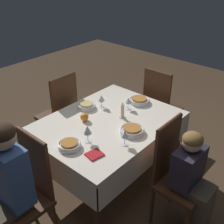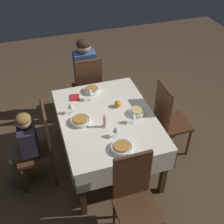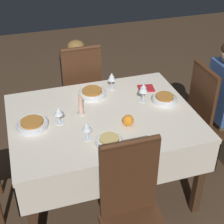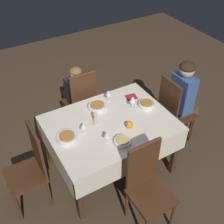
{
  "view_description": "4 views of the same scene",
  "coord_description": "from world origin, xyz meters",
  "px_view_note": "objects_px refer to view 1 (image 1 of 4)",
  "views": [
    {
      "loc": [
        1.73,
        1.58,
        2.21
      ],
      "look_at": [
        0.03,
        0.09,
        0.91
      ],
      "focal_mm": 45.0,
      "sensor_mm": 36.0,
      "label": 1
    },
    {
      "loc": [
        -2.31,
        0.67,
        2.81
      ],
      "look_at": [
        -0.1,
        -0.03,
        0.9
      ],
      "focal_mm": 45.0,
      "sensor_mm": 36.0,
      "label": 2
    },
    {
      "loc": [
        -0.57,
        -2.06,
        2.2
      ],
      "look_at": [
        0.05,
        -0.09,
        0.83
      ],
      "focal_mm": 55.0,
      "sensor_mm": 36.0,
      "label": 3
    },
    {
      "loc": [
        -1.17,
        -2.04,
        2.85
      ],
      "look_at": [
        0.03,
        0.01,
        0.88
      ],
      "focal_mm": 45.0,
      "sensor_mm": 36.0,
      "label": 4
    }
  ],
  "objects_px": {
    "dining_table": "(107,129)",
    "bowl_east": "(69,145)",
    "chair_west": "(160,105)",
    "bowl_south": "(87,106)",
    "orange_fruit": "(84,117)",
    "napkin_red_folded": "(94,155)",
    "wine_glass_west": "(128,101)",
    "candle_centerpiece": "(122,112)",
    "chair_south": "(60,111)",
    "person_adult_denim": "(7,188)",
    "chair_east": "(28,189)",
    "wine_glass_south": "(101,98)",
    "wine_glass_north": "(125,134)",
    "person_child_dark": "(194,181)",
    "bowl_north": "(132,130)",
    "wine_glass_east": "(87,130)",
    "bowl_west": "(139,100)",
    "chair_north": "(175,172)"
  },
  "relations": [
    {
      "from": "person_adult_denim",
      "to": "wine_glass_south",
      "type": "distance_m",
      "value": 1.31
    },
    {
      "from": "chair_south",
      "to": "bowl_south",
      "type": "xyz_separation_m",
      "value": [
        -0.02,
        0.44,
        0.23
      ]
    },
    {
      "from": "wine_glass_north",
      "to": "bowl_south",
      "type": "bearing_deg",
      "value": -108.42
    },
    {
      "from": "person_adult_denim",
      "to": "bowl_west",
      "type": "distance_m",
      "value": 1.63
    },
    {
      "from": "chair_north",
      "to": "person_child_dark",
      "type": "relative_size",
      "value": 1.02
    },
    {
      "from": "chair_west",
      "to": "wine_glass_west",
      "type": "bearing_deg",
      "value": 88.04
    },
    {
      "from": "napkin_red_folded",
      "to": "bowl_west",
      "type": "bearing_deg",
      "value": -164.61
    },
    {
      "from": "person_child_dark",
      "to": "bowl_north",
      "type": "distance_m",
      "value": 0.69
    },
    {
      "from": "person_adult_denim",
      "to": "orange_fruit",
      "type": "bearing_deg",
      "value": 100.39
    },
    {
      "from": "dining_table",
      "to": "bowl_east",
      "type": "xyz_separation_m",
      "value": [
        0.53,
        0.04,
        0.12
      ]
    },
    {
      "from": "person_child_dark",
      "to": "bowl_west",
      "type": "distance_m",
      "value": 1.1
    },
    {
      "from": "candle_centerpiece",
      "to": "napkin_red_folded",
      "type": "height_order",
      "value": "candle_centerpiece"
    },
    {
      "from": "chair_west",
      "to": "wine_glass_west",
      "type": "xyz_separation_m",
      "value": [
        0.62,
        -0.02,
        0.3
      ]
    },
    {
      "from": "person_child_dark",
      "to": "bowl_north",
      "type": "xyz_separation_m",
      "value": [
        0.01,
        -0.65,
        0.23
      ]
    },
    {
      "from": "bowl_east",
      "to": "bowl_north",
      "type": "bearing_deg",
      "value": 153.58
    },
    {
      "from": "bowl_north",
      "to": "napkin_red_folded",
      "type": "distance_m",
      "value": 0.46
    },
    {
      "from": "chair_west",
      "to": "wine_glass_south",
      "type": "bearing_deg",
      "value": 71.36
    },
    {
      "from": "wine_glass_north",
      "to": "orange_fruit",
      "type": "relative_size",
      "value": 1.82
    },
    {
      "from": "chair_west",
      "to": "bowl_south",
      "type": "bearing_deg",
      "value": 68.11
    },
    {
      "from": "chair_south",
      "to": "bowl_north",
      "type": "height_order",
      "value": "chair_south"
    },
    {
      "from": "bowl_west",
      "to": "wine_glass_south",
      "type": "bearing_deg",
      "value": -35.82
    },
    {
      "from": "dining_table",
      "to": "chair_south",
      "type": "height_order",
      "value": "chair_south"
    },
    {
      "from": "chair_east",
      "to": "wine_glass_south",
      "type": "bearing_deg",
      "value": 102.28
    },
    {
      "from": "chair_west",
      "to": "chair_east",
      "type": "bearing_deg",
      "value": 89.52
    },
    {
      "from": "wine_glass_west",
      "to": "wine_glass_east",
      "type": "bearing_deg",
      "value": 8.5
    },
    {
      "from": "orange_fruit",
      "to": "napkin_red_folded",
      "type": "distance_m",
      "value": 0.55
    },
    {
      "from": "person_adult_denim",
      "to": "wine_glass_north",
      "type": "relative_size",
      "value": 8.2
    },
    {
      "from": "bowl_east",
      "to": "orange_fruit",
      "type": "distance_m",
      "value": 0.45
    },
    {
      "from": "wine_glass_east",
      "to": "person_child_dark",
      "type": "bearing_deg",
      "value": 113.33
    },
    {
      "from": "chair_west",
      "to": "napkin_red_folded",
      "type": "height_order",
      "value": "chair_west"
    },
    {
      "from": "wine_glass_south",
      "to": "candle_centerpiece",
      "type": "relative_size",
      "value": 0.8
    },
    {
      "from": "chair_west",
      "to": "bowl_south",
      "type": "xyz_separation_m",
      "value": [
        0.9,
        -0.36,
        0.23
      ]
    },
    {
      "from": "bowl_north",
      "to": "bowl_south",
      "type": "bearing_deg",
      "value": -94.59
    },
    {
      "from": "chair_north",
      "to": "chair_east",
      "type": "bearing_deg",
      "value": 140.75
    },
    {
      "from": "wine_glass_south",
      "to": "wine_glass_west",
      "type": "height_order",
      "value": "wine_glass_south"
    },
    {
      "from": "candle_centerpiece",
      "to": "orange_fruit",
      "type": "height_order",
      "value": "candle_centerpiece"
    },
    {
      "from": "chair_south",
      "to": "wine_glass_west",
      "type": "height_order",
      "value": "chair_south"
    },
    {
      "from": "candle_centerpiece",
      "to": "person_adult_denim",
      "type": "bearing_deg",
      "value": -3.06
    },
    {
      "from": "wine_glass_east",
      "to": "bowl_south",
      "type": "height_order",
      "value": "wine_glass_east"
    },
    {
      "from": "wine_glass_west",
      "to": "candle_centerpiece",
      "type": "relative_size",
      "value": 0.77
    },
    {
      "from": "chair_east",
      "to": "dining_table",
      "type": "bearing_deg",
      "value": 90.15
    },
    {
      "from": "wine_glass_north",
      "to": "wine_glass_west",
      "type": "bearing_deg",
      "value": -144.06
    },
    {
      "from": "person_adult_denim",
      "to": "wine_glass_west",
      "type": "distance_m",
      "value": 1.44
    },
    {
      "from": "chair_east",
      "to": "chair_north",
      "type": "bearing_deg",
      "value": 50.75
    },
    {
      "from": "chair_south",
      "to": "napkin_red_folded",
      "type": "bearing_deg",
      "value": 65.01
    },
    {
      "from": "wine_glass_north",
      "to": "bowl_south",
      "type": "distance_m",
      "value": 0.75
    },
    {
      "from": "dining_table",
      "to": "chair_west",
      "type": "distance_m",
      "value": 0.95
    },
    {
      "from": "person_child_dark",
      "to": "napkin_red_folded",
      "type": "xyz_separation_m",
      "value": [
        0.47,
        -0.68,
        0.2
      ]
    },
    {
      "from": "orange_fruit",
      "to": "napkin_red_folded",
      "type": "height_order",
      "value": "orange_fruit"
    },
    {
      "from": "chair_south",
      "to": "wine_glass_east",
      "type": "xyz_separation_m",
      "value": [
        0.39,
        0.88,
        0.32
      ]
    }
  ]
}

